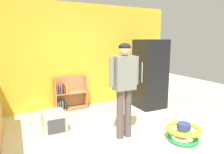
{
  "coord_description": "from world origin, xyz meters",
  "views": [
    {
      "loc": [
        -1.6,
        -2.83,
        1.74
      ],
      "look_at": [
        -0.01,
        0.44,
        1.09
      ],
      "focal_mm": 32.18,
      "sensor_mm": 36.0,
      "label": 1
    }
  ],
  "objects_px": {
    "refrigerator": "(150,74)",
    "standing_person": "(124,82)",
    "pet_carrier": "(54,121)",
    "bookshelf": "(68,95)",
    "baby_walker": "(183,132)"
  },
  "relations": [
    {
      "from": "bookshelf",
      "to": "pet_carrier",
      "type": "relative_size",
      "value": 1.54
    },
    {
      "from": "refrigerator",
      "to": "bookshelf",
      "type": "xyz_separation_m",
      "value": [
        -1.99,
        0.75,
        -0.52
      ]
    },
    {
      "from": "baby_walker",
      "to": "pet_carrier",
      "type": "xyz_separation_m",
      "value": [
        -1.97,
        1.45,
        0.02
      ]
    },
    {
      "from": "standing_person",
      "to": "pet_carrier",
      "type": "xyz_separation_m",
      "value": [
        -1.09,
        0.87,
        -0.85
      ]
    },
    {
      "from": "refrigerator",
      "to": "standing_person",
      "type": "distance_m",
      "value": 1.91
    },
    {
      "from": "baby_walker",
      "to": "pet_carrier",
      "type": "bearing_deg",
      "value": 143.69
    },
    {
      "from": "refrigerator",
      "to": "standing_person",
      "type": "relative_size",
      "value": 1.04
    },
    {
      "from": "baby_walker",
      "to": "bookshelf",
      "type": "bearing_deg",
      "value": 118.8
    },
    {
      "from": "standing_person",
      "to": "baby_walker",
      "type": "distance_m",
      "value": 1.37
    },
    {
      "from": "refrigerator",
      "to": "baby_walker",
      "type": "distance_m",
      "value": 2.03
    },
    {
      "from": "bookshelf",
      "to": "baby_walker",
      "type": "height_order",
      "value": "bookshelf"
    },
    {
      "from": "refrigerator",
      "to": "pet_carrier",
      "type": "distance_m",
      "value": 2.68
    },
    {
      "from": "standing_person",
      "to": "pet_carrier",
      "type": "relative_size",
      "value": 3.1
    },
    {
      "from": "refrigerator",
      "to": "baby_walker",
      "type": "relative_size",
      "value": 2.95
    },
    {
      "from": "bookshelf",
      "to": "standing_person",
      "type": "bearing_deg",
      "value": -75.05
    }
  ]
}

